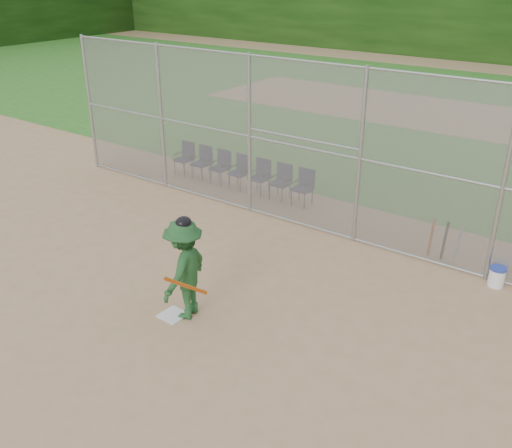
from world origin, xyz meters
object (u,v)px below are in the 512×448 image
Objects in this scene: batter_at_plate at (184,269)px; water_cooler at (497,276)px; chair_0 at (184,159)px; home_plate at (173,315)px.

water_cooler is (4.34, 4.39, -0.75)m from batter_at_plate.
water_cooler is 9.64m from chair_0.
batter_at_plate reaches higher than home_plate.
chair_0 is at bearing 172.39° from water_cooler.
chair_0 is at bearing 130.73° from home_plate.
batter_at_plate reaches higher than water_cooler.
water_cooler reaches higher than home_plate.
batter_at_plate is 2.07× the size of chair_0.
batter_at_plate is at bearing -47.36° from chair_0.
batter_at_plate reaches higher than chair_0.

